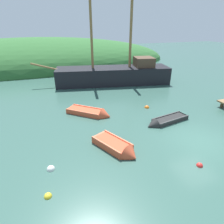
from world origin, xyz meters
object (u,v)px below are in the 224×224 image
object	(u,v)px
buoy_yellow	(48,197)
buoy_orange	(147,108)
sailing_ship	(114,77)
rowboat_outer_right	(164,122)
buoy_white	(51,169)
rowboat_portside	(118,148)
buoy_red	(199,166)
rowboat_near_dock	(92,113)

from	to	relation	value
buoy_yellow	buoy_orange	world-z (taller)	buoy_orange
sailing_ship	rowboat_outer_right	xyz separation A→B (m)	(-0.10, -11.03, -0.69)
buoy_yellow	rowboat_outer_right	bearing A→B (deg)	25.30
buoy_white	rowboat_portside	bearing A→B (deg)	5.27
buoy_red	buoy_white	size ratio (longest dim) A/B	0.82
buoy_yellow	buoy_orange	distance (m)	11.16
rowboat_portside	rowboat_near_dock	bearing A→B (deg)	157.00
rowboat_outer_right	sailing_ship	bearing A→B (deg)	-100.38
rowboat_near_dock	buoy_red	bearing A→B (deg)	-22.53
rowboat_outer_right	rowboat_portside	xyz separation A→B (m)	(-4.53, -1.98, 0.06)
rowboat_portside	buoy_yellow	distance (m)	4.53
sailing_ship	rowboat_outer_right	size ratio (longest dim) A/B	4.32
buoy_red	buoy_orange	distance (m)	7.72
buoy_white	buoy_yellow	size ratio (longest dim) A/B	1.20
buoy_white	buoy_orange	size ratio (longest dim) A/B	0.97
rowboat_outer_right	buoy_orange	world-z (taller)	rowboat_outer_right
buoy_white	sailing_ship	bearing A→B (deg)	57.74
rowboat_near_dock	buoy_white	size ratio (longest dim) A/B	8.64
rowboat_outer_right	buoy_white	bearing A→B (deg)	5.78
rowboat_portside	buoy_white	size ratio (longest dim) A/B	7.89
rowboat_portside	rowboat_near_dock	distance (m)	5.18
rowboat_outer_right	buoy_orange	distance (m)	2.93
rowboat_portside	rowboat_near_dock	world-z (taller)	rowboat_portside
rowboat_near_dock	buoy_white	distance (m)	6.59
rowboat_near_dock	buoy_red	size ratio (longest dim) A/B	10.57
rowboat_portside	buoy_red	world-z (taller)	rowboat_portside
sailing_ship	buoy_yellow	bearing A→B (deg)	72.00
buoy_red	buoy_orange	xyz separation A→B (m)	(1.17, 7.63, 0.00)
buoy_white	buoy_yellow	world-z (taller)	buoy_white
rowboat_outer_right	rowboat_near_dock	xyz separation A→B (m)	(-4.74, 3.19, 0.04)
rowboat_portside	buoy_white	xyz separation A→B (m)	(-3.80, -0.35, -0.14)
rowboat_near_dock	rowboat_outer_right	bearing A→B (deg)	8.24
rowboat_near_dock	sailing_ship	bearing A→B (deg)	100.50
rowboat_outer_right	rowboat_portside	bearing A→B (deg)	13.76
buoy_yellow	buoy_white	bearing A→B (deg)	82.53
sailing_ship	buoy_orange	distance (m)	8.14
rowboat_near_dock	buoy_orange	distance (m)	4.90
buoy_orange	rowboat_near_dock	bearing A→B (deg)	176.88
sailing_ship	rowboat_near_dock	size ratio (longest dim) A/B	4.58
rowboat_portside	buoy_orange	world-z (taller)	rowboat_portside
rowboat_near_dock	buoy_orange	xyz separation A→B (m)	(4.90, -0.27, -0.12)
rowboat_near_dock	buoy_orange	size ratio (longest dim) A/B	8.39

